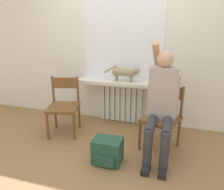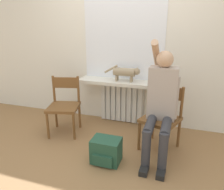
{
  "view_description": "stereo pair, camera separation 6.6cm",
  "coord_description": "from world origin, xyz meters",
  "px_view_note": "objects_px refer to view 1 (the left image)",
  "views": [
    {
      "loc": [
        0.83,
        -2.09,
        1.55
      ],
      "look_at": [
        0.0,
        0.64,
        0.61
      ],
      "focal_mm": 35.0,
      "sensor_mm": 36.0,
      "label": 1
    },
    {
      "loc": [
        0.89,
        -2.07,
        1.55
      ],
      "look_at": [
        0.0,
        0.64,
        0.61
      ],
      "focal_mm": 35.0,
      "sensor_mm": 36.0,
      "label": 2
    }
  ],
  "objects_px": {
    "person": "(162,101)",
    "cat": "(125,72)",
    "backpack": "(107,151)",
    "chair_right": "(162,117)",
    "chair_left": "(64,105)"
  },
  "relations": [
    {
      "from": "chair_left",
      "to": "backpack",
      "type": "bearing_deg",
      "value": -46.45
    },
    {
      "from": "person",
      "to": "cat",
      "type": "distance_m",
      "value": 0.87
    },
    {
      "from": "person",
      "to": "cat",
      "type": "relative_size",
      "value": 2.52
    },
    {
      "from": "chair_right",
      "to": "person",
      "type": "relative_size",
      "value": 0.59
    },
    {
      "from": "person",
      "to": "cat",
      "type": "bearing_deg",
      "value": 134.56
    },
    {
      "from": "chair_right",
      "to": "person",
      "type": "bearing_deg",
      "value": -76.01
    },
    {
      "from": "person",
      "to": "cat",
      "type": "height_order",
      "value": "person"
    },
    {
      "from": "chair_left",
      "to": "cat",
      "type": "xyz_separation_m",
      "value": [
        0.79,
        0.48,
        0.44
      ]
    },
    {
      "from": "chair_left",
      "to": "chair_right",
      "type": "height_order",
      "value": "same"
    },
    {
      "from": "person",
      "to": "backpack",
      "type": "xyz_separation_m",
      "value": [
        -0.55,
        -0.41,
        -0.54
      ]
    },
    {
      "from": "chair_left",
      "to": "cat",
      "type": "bearing_deg",
      "value": 17.41
    },
    {
      "from": "backpack",
      "to": "chair_right",
      "type": "bearing_deg",
      "value": 43.09
    },
    {
      "from": "chair_left",
      "to": "chair_right",
      "type": "relative_size",
      "value": 1.0
    },
    {
      "from": "cat",
      "to": "backpack",
      "type": "xyz_separation_m",
      "value": [
        0.04,
        -1.01,
        -0.72
      ]
    },
    {
      "from": "backpack",
      "to": "chair_left",
      "type": "bearing_deg",
      "value": 147.62
    }
  ]
}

